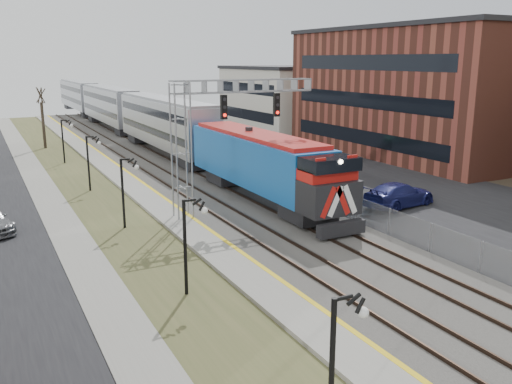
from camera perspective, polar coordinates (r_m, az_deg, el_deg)
sidewalk at (r=37.64m, az=-20.67°, el=-1.33°), size 2.00×120.00×0.08m
grass_median at (r=38.06m, az=-16.20°, el=-0.83°), size 4.00×120.00×0.06m
platform at (r=38.69m, az=-11.86°, el=-0.20°), size 2.00×120.00×0.24m
ballast_bed at (r=40.25m, az=-5.00°, el=0.56°), size 8.00×120.00×0.20m
parking_lot at (r=46.06m, az=8.93°, el=2.03°), size 16.00×120.00×0.04m
platform_edge at (r=38.89m, az=-10.62°, el=0.12°), size 0.24×120.00×0.01m
track_near at (r=39.52m, az=-7.69°, el=0.50°), size 1.58×120.00×0.15m
track_far at (r=40.79m, az=-3.06°, el=1.02°), size 1.58×120.00×0.15m
train at (r=68.57m, az=-13.60°, el=8.09°), size 3.00×85.85×5.33m
signal_gantry at (r=31.87m, az=-5.01°, el=7.09°), size 9.00×1.07×8.15m
lampposts at (r=21.97m, az=-7.72°, el=-5.70°), size 0.14×62.14×4.00m
fence at (r=41.83m, az=0.30°, el=2.10°), size 0.04×120.00×1.60m
buildings_east at (r=52.23m, az=24.46°, el=9.32°), size 16.00×76.00×15.00m
car_lot_d at (r=36.00m, az=14.81°, el=-0.33°), size 5.68×3.07×1.56m
car_lot_e at (r=41.17m, az=5.62°, el=1.69°), size 4.30×2.25×1.40m
car_lot_f at (r=52.35m, az=-1.34°, el=4.48°), size 4.97×1.88×1.62m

